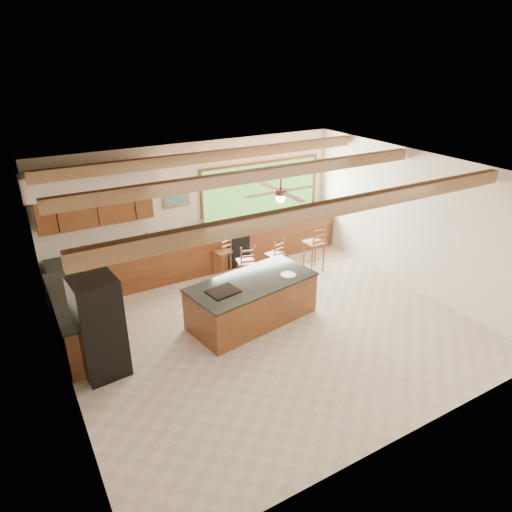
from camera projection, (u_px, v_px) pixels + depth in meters
ground at (270, 327)px, 8.78m from camera, size 7.20×7.20×0.00m
room_shell at (245, 209)px, 8.30m from camera, size 7.27×6.54×3.02m
counter_run at (180, 265)px, 10.21m from camera, size 7.12×3.10×1.24m
island at (252, 300)px, 8.84m from camera, size 2.63×1.55×0.88m
refrigerator at (100, 328)px, 7.20m from camera, size 0.73×0.71×1.73m
bar_stool_a at (247, 263)px, 9.90m from camera, size 0.46×0.46×1.07m
bar_stool_b at (223, 253)px, 10.52m from camera, size 0.44×0.44×0.99m
bar_stool_c at (276, 256)px, 10.37m from camera, size 0.40×0.40×0.99m
bar_stool_d at (316, 244)px, 10.71m from camera, size 0.43×0.43×1.18m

